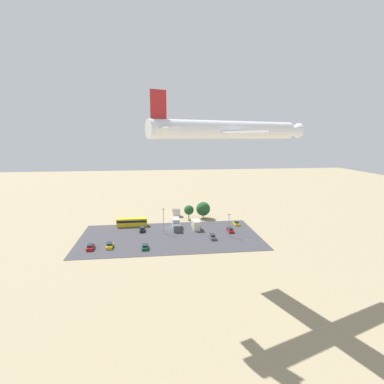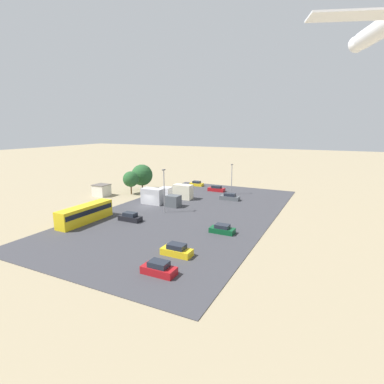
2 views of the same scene
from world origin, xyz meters
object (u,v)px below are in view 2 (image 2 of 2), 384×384
at_px(parked_car_6, 216,189).
at_px(parked_truck_1, 178,192).
at_px(shed_building, 102,190).
at_px(parked_car_1, 230,197).
at_px(parked_car_3, 159,269).
at_px(parked_car_5, 222,229).
at_px(parked_truck_0, 158,197).
at_px(parked_car_2, 197,184).
at_px(parked_car_4, 130,217).
at_px(parked_car_0, 177,250).
at_px(bus, 85,213).

height_order(parked_car_6, parked_truck_1, parked_truck_1).
distance_m(shed_building, parked_car_1, 32.51).
bearing_deg(parked_car_3, parked_car_5, -5.73).
bearing_deg(parked_truck_1, parked_car_6, -24.17).
xyz_separation_m(shed_building, parked_truck_0, (1.29, 17.98, 0.23)).
bearing_deg(shed_building, parked_car_3, 50.95).
xyz_separation_m(parked_car_3, parked_car_6, (-47.01, -11.50, -0.02)).
bearing_deg(parked_truck_0, parked_car_2, -175.47).
bearing_deg(parked_car_4, parked_car_6, 171.91).
bearing_deg(shed_building, parked_car_0, 56.27).
xyz_separation_m(parked_car_1, parked_truck_0, (11.43, -12.90, 0.97)).
distance_m(bus, parked_car_1, 33.48).
xyz_separation_m(parked_car_3, parked_truck_0, (-27.76, -17.83, 0.96)).
relative_size(parked_car_1, parked_truck_1, 0.56).
relative_size(bus, parked_car_0, 2.70).
bearing_deg(parked_car_2, parked_car_4, 5.78).
xyz_separation_m(bus, parked_car_6, (-36.03, 11.42, -1.04)).
relative_size(parked_car_4, parked_car_6, 0.97).
bearing_deg(parked_car_1, bus, -32.53).
bearing_deg(bus, parked_car_2, 85.50).
bearing_deg(parked_car_2, bus, -4.50).
bearing_deg(parked_car_3, parked_car_0, 7.42).
bearing_deg(parked_car_3, parked_truck_1, 25.63).
xyz_separation_m(parked_car_2, parked_car_3, (51.66, 19.72, 0.08)).
height_order(parked_car_5, parked_truck_1, parked_truck_1).
relative_size(parked_car_2, parked_truck_1, 0.48).
relative_size(bus, parked_truck_1, 1.38).
bearing_deg(parked_truck_0, parked_car_1, 131.56).
distance_m(shed_building, parked_car_4, 24.17).
distance_m(parked_car_0, parked_car_1, 33.82).
bearing_deg(bus, shed_building, 125.49).
relative_size(parked_car_5, parked_truck_1, 0.49).
relative_size(parked_car_5, parked_car_6, 0.89).
bearing_deg(parked_truck_1, parked_car_2, 9.86).
bearing_deg(parked_truck_1, bus, 165.86).
xyz_separation_m(parked_car_1, parked_car_2, (-12.47, -14.79, -0.07)).
bearing_deg(parked_car_3, parked_car_4, 46.55).
distance_m(shed_building, parked_truck_1, 19.91).
distance_m(bus, parked_car_4, 8.14).
distance_m(bus, parked_car_6, 37.81).
distance_m(parked_car_6, parked_truck_0, 20.29).
bearing_deg(parked_car_5, parked_car_6, -156.51).
distance_m(parked_car_3, parked_truck_0, 33.01).
bearing_deg(parked_car_3, parked_car_2, 20.89).
bearing_deg(parked_truck_1, parked_car_0, -151.34).
bearing_deg(parked_car_5, parked_car_1, -163.64).
relative_size(parked_car_3, parked_car_4, 0.95).
height_order(parked_car_3, parked_car_6, parked_car_3).
bearing_deg(parked_car_6, parked_car_2, 60.51).
height_order(shed_building, parked_car_1, shed_building).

